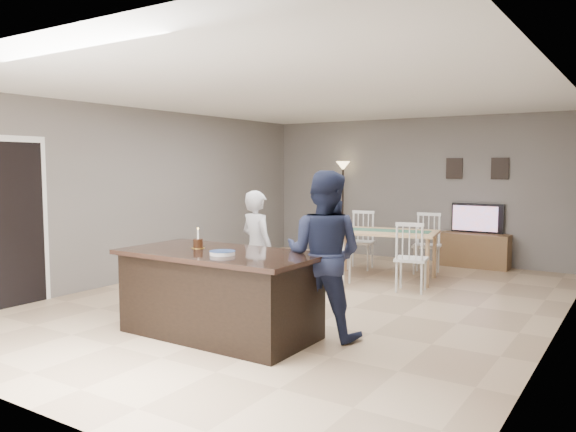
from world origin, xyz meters
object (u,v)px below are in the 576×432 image
Objects in this scene: tv_console at (474,250)px; woman at (257,248)px; man at (324,254)px; dining_table at (383,239)px; floor_lamp at (343,182)px; kitchen_island at (220,293)px; plate_stack at (222,253)px; television at (476,218)px; birthday_cake at (198,243)px.

tv_console is 4.64m from woman.
tv_console is 5.06m from man.
woman is 2.55m from dining_table.
floor_lamp reaches higher than dining_table.
kitchen_island is at bearing 21.68° from man.
plate_stack is at bearing 129.39° from woman.
tv_console is at bearing -101.24° from man.
woman is at bearing 112.97° from plate_stack.
plate_stack is at bearing -101.92° from dining_table.
man is 0.93× the size of floor_lamp.
kitchen_island is 8.17× the size of plate_stack.
woman reaches higher than television.
birthday_cake is (-1.55, -5.52, 0.65)m from tv_console.
television is at bearing -93.86° from woman.
floor_lamp reaches higher than television.
tv_console is 0.64× the size of floor_lamp.
television is 4.08× the size of birthday_cake.
woman reaches higher than dining_table.
man is (1.37, -0.70, 0.13)m from woman.
television reaches higher than tv_console.
woman is at bearing -35.31° from man.
woman is at bearing 108.73° from kitchen_island.
kitchen_island is 1.35m from woman.
birthday_cake reaches higher than plate_stack.
man is at bearing -64.65° from floor_lamp.
television is 5.10m from man.
birthday_cake reaches higher than tv_console.
woman is (-0.42, 1.25, 0.29)m from kitchen_island.
floor_lamp is at bearing 104.43° from kitchen_island.
birthday_cake is at bearing 171.73° from kitchen_island.
television is (1.20, 5.64, 0.41)m from kitchen_island.
dining_table is 2.67m from floor_lamp.
kitchen_island is 1.14× the size of floor_lamp.
tv_console is at bearing 77.84° from kitchen_island.
tv_console is (1.20, 5.57, -0.15)m from kitchen_island.
woman reaches higher than kitchen_island.
man is at bearing 30.07° from kitchen_island.
man is (-0.25, -5.02, 0.58)m from tv_console.
plate_stack is 6.01m from floor_lamp.
man reaches higher than television.
television is at bearing -101.20° from man.
floor_lamp reaches higher than birthday_cake.
floor_lamp is at bearing 105.67° from plate_stack.
dining_table reaches higher than plate_stack.
kitchen_island is 3.72m from dining_table.
kitchen_island is 1.45× the size of woman.
television is at bearing 90.00° from tv_console.
floor_lamp is (-1.70, 1.89, 0.82)m from dining_table.
dining_table is (-0.93, -1.94, -0.22)m from television.
floor_lamp is (-2.39, 5.04, 0.59)m from man.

